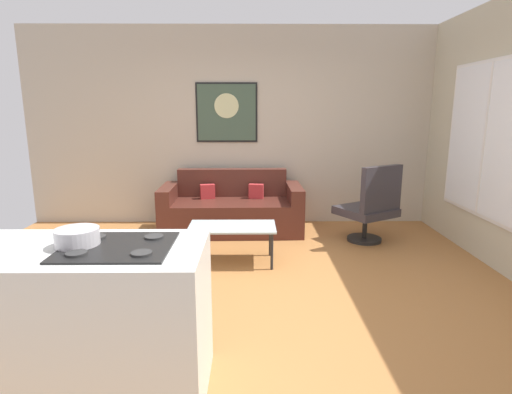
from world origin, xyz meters
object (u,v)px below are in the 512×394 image
Objects in this scene: coffee_table at (232,229)px; wall_painting at (227,112)px; armchair at (371,206)px; couch at (232,210)px; mixing_bowl at (77,238)px.

wall_painting is (-0.14, 1.66, 1.23)m from coffee_table.
wall_painting reaches higher than coffee_table.
armchair is 2.39m from wall_painting.
wall_painting is at bearing 151.86° from armchair.
couch is at bearing 92.99° from coffee_table.
couch is 1.92× the size of armchair.
couch is at bearing 78.13° from mixing_bowl.
coffee_table is (0.06, -1.20, 0.09)m from couch.
mixing_bowl is 0.28× the size of wall_painting.
couch is 2.03× the size of coffee_table.
armchair is at bearing 48.43° from mixing_bowl.
wall_painting reaches higher than couch.
wall_painting reaches higher than armchair.
coffee_table is 2.07m from wall_painting.
couch is 1.21m from coffee_table.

